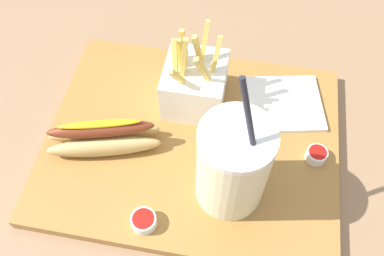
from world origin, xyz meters
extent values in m
cube|color=#8C6B4C|center=(0.00, 0.00, -0.01)|extent=(2.40, 2.40, 0.02)
cube|color=olive|center=(0.00, 0.00, 0.01)|extent=(0.44, 0.35, 0.02)
cylinder|color=beige|center=(0.07, -0.07, 0.09)|extent=(0.09, 0.09, 0.14)
cylinder|color=white|center=(0.07, -0.07, 0.16)|extent=(0.09, 0.09, 0.01)
cylinder|color=#262633|center=(0.07, -0.07, 0.21)|extent=(0.03, 0.03, 0.09)
cube|color=white|center=(-0.01, 0.07, 0.06)|extent=(0.09, 0.10, 0.08)
cube|color=#E5C660|center=(-0.02, 0.07, 0.11)|extent=(0.02, 0.01, 0.07)
cube|color=#E5C660|center=(-0.02, 0.06, 0.13)|extent=(0.01, 0.01, 0.08)
cube|color=#E5C660|center=(-0.03, 0.09, 0.12)|extent=(0.01, 0.01, 0.06)
cube|color=#E5C660|center=(-0.04, 0.06, 0.12)|extent=(0.01, 0.03, 0.07)
cube|color=#E5C660|center=(0.01, 0.05, 0.11)|extent=(0.03, 0.02, 0.06)
cube|color=#E5C660|center=(0.00, 0.07, 0.12)|extent=(0.02, 0.01, 0.09)
cube|color=#E5C660|center=(-0.03, 0.08, 0.11)|extent=(0.01, 0.02, 0.07)
cube|color=#E5C660|center=(0.02, 0.08, 0.11)|extent=(0.02, 0.03, 0.08)
cube|color=#E5C660|center=(0.00, 0.10, 0.12)|extent=(0.01, 0.03, 0.07)
cube|color=#E5C660|center=(-0.02, 0.04, 0.11)|extent=(0.03, 0.03, 0.06)
cube|color=#E5C660|center=(-0.04, 0.08, 0.11)|extent=(0.01, 0.01, 0.06)
ellipsoid|color=tan|center=(-0.12, -0.05, 0.04)|extent=(0.17, 0.07, 0.03)
ellipsoid|color=tan|center=(-0.13, -0.02, 0.04)|extent=(0.17, 0.07, 0.03)
ellipsoid|color=maroon|center=(-0.12, -0.03, 0.07)|extent=(0.15, 0.06, 0.02)
ellipsoid|color=gold|center=(-0.12, -0.03, 0.08)|extent=(0.11, 0.04, 0.01)
cylinder|color=white|center=(-0.04, -0.14, 0.03)|extent=(0.03, 0.03, 0.02)
cylinder|color=#B2140F|center=(-0.04, -0.14, 0.04)|extent=(0.03, 0.03, 0.01)
cylinder|color=white|center=(0.18, 0.00, 0.03)|extent=(0.03, 0.03, 0.02)
cylinder|color=#B2140F|center=(0.18, 0.00, 0.03)|extent=(0.03, 0.03, 0.01)
cube|color=white|center=(0.13, 0.09, 0.02)|extent=(0.14, 0.13, 0.01)
camera|label=1|loc=(0.06, -0.32, 0.55)|focal=38.32mm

